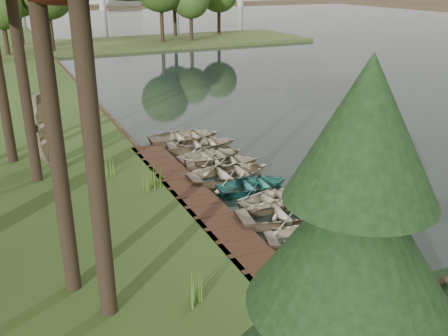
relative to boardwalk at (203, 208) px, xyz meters
name	(u,v)px	position (x,y,z in m)	size (l,w,h in m)	color
ground	(239,204)	(1.60, 0.00, -0.15)	(300.00, 300.00, 0.00)	#3D2F1D
water	(421,70)	(31.60, 20.00, -0.12)	(130.00, 200.00, 0.05)	black
boardwalk	(203,208)	(0.00, 0.00, 0.00)	(1.60, 16.00, 0.30)	#341F14
peninsula	(125,44)	(9.60, 50.00, 0.08)	(50.00, 14.00, 0.45)	#3B4920
rowboat_0	(336,247)	(2.64, -5.07, 0.25)	(2.43, 3.40, 0.70)	tan
rowboat_1	(310,235)	(2.38, -3.98, 0.23)	(2.28, 3.19, 0.66)	tan
rowboat_2	(288,210)	(2.60, -2.16, 0.31)	(2.86, 4.00, 0.83)	tan
rowboat_3	(277,197)	(2.89, -0.83, 0.25)	(2.38, 3.34, 0.69)	tan
rowboat_4	(254,184)	(2.72, 0.87, 0.23)	(2.31, 3.23, 0.67)	#287066
rowboat_5	(230,171)	(2.31, 2.41, 0.31)	(2.80, 3.92, 0.81)	tan
rowboat_6	(222,161)	(2.61, 3.90, 0.27)	(2.57, 3.60, 0.75)	tan
rowboat_7	(211,154)	(2.50, 5.01, 0.25)	(2.43, 3.41, 0.71)	tan
rowboat_8	(202,143)	(2.77, 6.86, 0.29)	(2.69, 3.77, 0.78)	tan
rowboat_9	(185,135)	(2.35, 8.36, 0.31)	(2.85, 3.99, 0.83)	tan
stored_rowboat	(47,160)	(-5.11, 6.91, 0.51)	(2.51, 3.52, 0.73)	tan
pine_tree	(350,275)	(-2.71, -12.00, 4.79)	(3.80, 3.80, 7.70)	black
reeds_0	(197,286)	(-2.59, -5.77, 0.67)	(0.60, 0.60, 1.05)	#3F661E
reeds_1	(159,175)	(-1.00, 2.53, 0.64)	(0.60, 0.60, 0.98)	#3F661E
reeds_2	(149,177)	(-1.48, 2.39, 0.67)	(0.60, 0.60, 1.04)	#3F661E
reeds_3	(108,165)	(-2.72, 4.70, 0.64)	(0.60, 0.60, 0.97)	#3F661E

